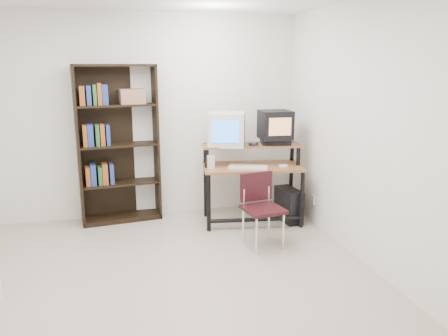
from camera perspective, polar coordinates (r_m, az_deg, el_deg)
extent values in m
cube|color=#BAAD9A|center=(4.20, -7.61, -14.71)|extent=(4.00, 4.00, 0.01)
cube|color=white|center=(5.74, -10.18, 6.53)|extent=(4.00, 0.01, 2.60)
cube|color=white|center=(1.85, -2.12, -7.60)|extent=(4.00, 0.01, 2.60)
cube|color=white|center=(4.42, 18.60, 4.05)|extent=(0.01, 4.00, 2.60)
cube|color=brown|center=(5.45, 3.74, 0.15)|extent=(1.29, 0.76, 0.03)
cube|color=brown|center=(5.52, 3.56, 2.97)|extent=(1.26, 0.52, 0.02)
cylinder|color=black|center=(5.22, -2.02, -4.51)|extent=(0.05, 0.05, 0.72)
cylinder|color=black|center=(5.42, 10.14, -4.04)|extent=(0.05, 0.05, 0.72)
cylinder|color=black|center=(5.69, -2.43, -1.61)|extent=(0.05, 0.05, 0.98)
cylinder|color=black|center=(5.88, 8.75, -1.28)|extent=(0.05, 0.05, 0.98)
cylinder|color=black|center=(5.37, 4.14, -6.74)|extent=(1.14, 0.19, 0.05)
cube|color=beige|center=(5.46, 0.40, 5.09)|extent=(0.55, 0.55, 0.41)
cube|color=#2F7BFA|center=(5.23, 0.19, 4.74)|extent=(0.31, 0.12, 0.26)
cube|color=black|center=(5.57, 6.74, 3.43)|extent=(0.40, 0.32, 0.08)
cube|color=black|center=(5.54, 6.70, 5.64)|extent=(0.39, 0.38, 0.35)
cube|color=tan|center=(5.36, 7.35, 5.37)|extent=(0.28, 0.02, 0.21)
cylinder|color=#26262B|center=(5.44, 3.85, 3.10)|extent=(0.14, 0.14, 0.05)
cube|color=beige|center=(5.32, 3.17, 0.04)|extent=(0.51, 0.37, 0.03)
cube|color=black|center=(5.42, 7.56, 0.02)|extent=(0.26, 0.23, 0.01)
cube|color=white|center=(5.43, 7.73, 0.25)|extent=(0.11, 0.07, 0.03)
cube|color=beige|center=(5.29, -1.74, 0.71)|extent=(0.08, 0.08, 0.17)
cube|color=black|center=(5.68, 8.44, -4.77)|extent=(0.25, 0.47, 0.42)
cube|color=black|center=(4.77, 5.16, -5.40)|extent=(0.46, 0.46, 0.04)
cube|color=black|center=(4.87, 4.21, -2.42)|extent=(0.38, 0.09, 0.33)
cylinder|color=silver|center=(4.65, 4.25, -8.89)|extent=(0.02, 0.02, 0.41)
cylinder|color=silver|center=(4.79, 7.76, -8.26)|extent=(0.02, 0.02, 0.41)
cylinder|color=silver|center=(4.92, 2.52, -7.58)|extent=(0.02, 0.02, 0.41)
cylinder|color=silver|center=(5.06, 5.89, -7.04)|extent=(0.02, 0.02, 0.41)
cube|color=black|center=(5.57, -18.53, 2.56)|extent=(0.07, 0.33, 1.97)
cube|color=black|center=(5.68, -8.88, 3.30)|extent=(0.07, 0.33, 1.97)
cube|color=black|center=(5.76, -13.86, 3.20)|extent=(0.98, 0.14, 1.97)
cube|color=black|center=(5.52, -14.22, 12.89)|extent=(1.02, 0.45, 0.03)
cube|color=black|center=(5.85, -13.14, -6.29)|extent=(1.02, 0.45, 0.06)
cube|color=black|center=(5.71, -13.39, -1.92)|extent=(0.96, 0.42, 0.03)
cube|color=black|center=(5.61, -13.65, 2.94)|extent=(0.96, 0.42, 0.02)
cube|color=black|center=(5.54, -13.93, 7.96)|extent=(0.96, 0.42, 0.02)
cube|color=#885C45|center=(5.56, -11.93, 9.14)|extent=(0.33, 0.28, 0.18)
cube|color=beige|center=(5.62, 11.57, -4.11)|extent=(0.02, 0.08, 0.12)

